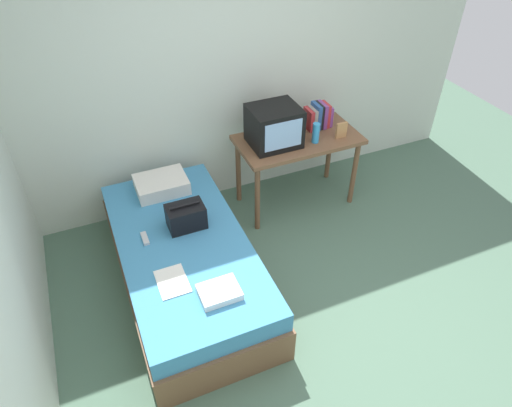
{
  "coord_description": "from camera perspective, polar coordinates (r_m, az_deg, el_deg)",
  "views": [
    {
      "loc": [
        -1.34,
        -1.77,
        3.0
      ],
      "look_at": [
        -0.17,
        0.96,
        0.57
      ],
      "focal_mm": 32.29,
      "sensor_mm": 36.0,
      "label": 1
    }
  ],
  "objects": [
    {
      "name": "bed",
      "position": [
        3.83,
        -8.7,
        -7.37
      ],
      "size": [
        1.0,
        2.0,
        0.49
      ],
      "color": "brown",
      "rests_on": "ground"
    },
    {
      "name": "folded_towel",
      "position": [
        3.24,
        -4.56,
        -10.87
      ],
      "size": [
        0.28,
        0.22,
        0.05
      ],
      "primitive_type": "cube",
      "color": "white",
      "rests_on": "bed"
    },
    {
      "name": "water_bottle",
      "position": [
        4.27,
        7.42,
        8.67
      ],
      "size": [
        0.07,
        0.07,
        0.19
      ],
      "primitive_type": "cylinder",
      "color": "#3399DB",
      "rests_on": "desk"
    },
    {
      "name": "handbag",
      "position": [
        3.72,
        -8.67,
        -1.59
      ],
      "size": [
        0.3,
        0.2,
        0.23
      ],
      "color": "black",
      "rests_on": "bed"
    },
    {
      "name": "book_row",
      "position": [
        4.52,
        7.72,
        10.67
      ],
      "size": [
        0.25,
        0.17,
        0.24
      ],
      "color": "#B72D33",
      "rests_on": "desk"
    },
    {
      "name": "tv",
      "position": [
        4.18,
        2.26,
        9.55
      ],
      "size": [
        0.44,
        0.39,
        0.36
      ],
      "color": "black",
      "rests_on": "desk"
    },
    {
      "name": "pillow",
      "position": [
        4.16,
        -11.63,
        2.33
      ],
      "size": [
        0.45,
        0.34,
        0.12
      ],
      "primitive_type": "cube",
      "color": "silver",
      "rests_on": "bed"
    },
    {
      "name": "magazine",
      "position": [
        3.38,
        -10.33,
        -9.48
      ],
      "size": [
        0.21,
        0.29,
        0.01
      ],
      "primitive_type": "cube",
      "color": "white",
      "rests_on": "bed"
    },
    {
      "name": "remote_silver",
      "position": [
        3.73,
        -13.59,
        -4.22
      ],
      "size": [
        0.04,
        0.14,
        0.02
      ],
      "primitive_type": "cube",
      "color": "#B7B7BC",
      "rests_on": "bed"
    },
    {
      "name": "picture_frame",
      "position": [
        4.39,
        10.54,
        8.91
      ],
      "size": [
        0.11,
        0.02,
        0.15
      ],
      "primitive_type": "cube",
      "color": "#B27F4C",
      "rests_on": "desk"
    },
    {
      "name": "remote_dark",
      "position": [
        3.28,
        -4.29,
        -10.53
      ],
      "size": [
        0.04,
        0.16,
        0.02
      ],
      "primitive_type": "cube",
      "color": "black",
      "rests_on": "bed"
    },
    {
      "name": "wall_back",
      "position": [
        4.35,
        -3.41,
        16.19
      ],
      "size": [
        5.2,
        0.1,
        2.6
      ],
      "primitive_type": "cube",
      "color": "silver",
      "rests_on": "ground"
    },
    {
      "name": "ground_plane",
      "position": [
        3.73,
        8.56,
        -14.89
      ],
      "size": [
        8.0,
        8.0,
        0.0
      ],
      "primitive_type": "plane",
      "color": "#4C6B56"
    },
    {
      "name": "desk",
      "position": [
        4.42,
        5.19,
        7.04
      ],
      "size": [
        1.16,
        0.6,
        0.75
      ],
      "color": "brown",
      "rests_on": "ground"
    }
  ]
}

